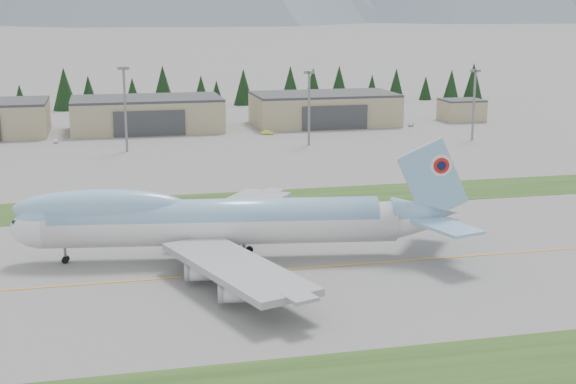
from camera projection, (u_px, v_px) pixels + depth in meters
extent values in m
plane|color=slate|center=(303.00, 269.00, 123.28)|extent=(7000.00, 7000.00, 0.00)
cube|color=#254518|center=(387.00, 376.00, 87.20)|extent=(400.00, 14.00, 0.08)
cube|color=#254518|center=(250.00, 201.00, 166.01)|extent=(400.00, 18.00, 0.08)
cube|color=orange|center=(303.00, 269.00, 123.28)|extent=(400.00, 0.40, 0.02)
cylinder|color=silver|center=(222.00, 225.00, 126.56)|extent=(55.61, 14.74, 6.42)
cylinder|color=#83B2D7|center=(216.00, 218.00, 126.22)|extent=(51.63, 13.65, 5.92)
ellipsoid|color=silver|center=(44.00, 228.00, 124.56)|extent=(11.12, 7.90, 6.42)
ellipsoid|color=#83B2D7|center=(44.00, 221.00, 124.29)|extent=(9.31, 6.68, 5.44)
ellipsoid|color=#83B2D7|center=(101.00, 208.00, 124.51)|extent=(27.75, 9.52, 5.92)
cube|color=#0C1433|center=(21.00, 221.00, 124.02)|extent=(2.48, 2.86, 1.28)
cone|color=silver|center=(425.00, 221.00, 128.92)|extent=(12.66, 8.01, 6.29)
cone|color=#83B2D7|center=(425.00, 214.00, 128.65)|extent=(11.60, 7.31, 5.72)
cube|color=#83B2D7|center=(433.00, 180.00, 127.48)|extent=(11.90, 2.40, 13.62)
cylinder|color=silver|center=(440.00, 165.00, 127.42)|extent=(3.54, 0.74, 3.55)
cylinder|color=red|center=(440.00, 165.00, 127.51)|extent=(2.57, 0.59, 2.57)
cylinder|color=#0C1433|center=(440.00, 164.00, 127.61)|extent=(1.49, 0.42, 1.48)
cube|color=#83B2D7|center=(428.00, 208.00, 134.68)|extent=(10.96, 12.32, 0.45)
cube|color=#83B2D7|center=(447.00, 227.00, 123.17)|extent=(8.73, 12.08, 0.45)
cube|color=#96989D|center=(234.00, 210.00, 142.93)|extent=(25.23, 29.34, 0.99)
cube|color=#96989D|center=(236.00, 268.00, 111.27)|extent=(18.62, 31.05, 0.99)
cylinder|color=silver|center=(208.00, 226.00, 139.18)|extent=(5.45, 3.22, 2.47)
cylinder|color=silver|center=(236.00, 213.00, 148.45)|extent=(5.45, 3.22, 2.47)
cylinder|color=silver|center=(204.00, 272.00, 115.20)|extent=(5.45, 3.22, 2.47)
cylinder|color=silver|center=(239.00, 293.00, 106.63)|extent=(5.45, 3.22, 2.47)
cylinder|color=slate|center=(65.00, 256.00, 125.79)|extent=(0.50, 0.50, 2.37)
cylinder|color=slate|center=(214.00, 246.00, 130.33)|extent=(0.63, 0.63, 2.57)
cylinder|color=slate|center=(213.00, 257.00, 124.57)|extent=(0.63, 0.63, 2.57)
cylinder|color=slate|center=(244.00, 246.00, 130.68)|extent=(0.63, 0.63, 2.57)
cylinder|color=slate|center=(245.00, 257.00, 124.93)|extent=(0.63, 0.63, 2.57)
cylinder|color=black|center=(65.00, 260.00, 125.55)|extent=(1.13, 0.51, 1.09)
cylinder|color=black|center=(66.00, 259.00, 126.32)|extent=(1.13, 0.51, 1.09)
cylinder|color=black|center=(214.00, 250.00, 130.48)|extent=(1.25, 0.67, 1.18)
cylinder|color=black|center=(213.00, 262.00, 124.73)|extent=(1.25, 0.67, 1.18)
cylinder|color=black|center=(244.00, 250.00, 130.84)|extent=(1.25, 0.67, 1.18)
cylinder|color=black|center=(245.00, 261.00, 125.08)|extent=(1.25, 0.67, 1.18)
cube|color=tan|center=(147.00, 115.00, 261.29)|extent=(48.00, 26.00, 10.00)
cube|color=#35373A|center=(146.00, 98.00, 260.08)|extent=(48.00, 26.00, 0.80)
cube|color=#35373A|center=(150.00, 124.00, 248.89)|extent=(22.08, 0.60, 8.00)
cube|color=tan|center=(324.00, 110.00, 274.45)|extent=(48.00, 26.00, 10.00)
cube|color=#35373A|center=(324.00, 94.00, 273.23)|extent=(48.00, 26.00, 0.80)
cube|color=#35373A|center=(335.00, 118.00, 262.04)|extent=(22.08, 0.60, 8.00)
cube|color=tan|center=(462.00, 111.00, 283.84)|extent=(14.00, 12.00, 7.00)
cube|color=#35373A|center=(462.00, 100.00, 282.99)|extent=(14.00, 12.00, 0.60)
cylinder|color=slate|center=(125.00, 111.00, 221.12)|extent=(0.70, 0.70, 22.62)
cube|color=slate|center=(123.00, 68.00, 218.49)|extent=(3.20, 3.20, 0.80)
cylinder|color=slate|center=(309.00, 110.00, 231.68)|extent=(0.70, 0.70, 20.69)
cube|color=slate|center=(309.00, 72.00, 229.27)|extent=(3.20, 3.20, 0.80)
cylinder|color=slate|center=(474.00, 106.00, 241.33)|extent=(0.70, 0.70, 20.39)
cube|color=slate|center=(476.00, 71.00, 238.95)|extent=(3.20, 3.20, 0.80)
imported|color=white|center=(56.00, 143.00, 237.59)|extent=(1.27, 3.06, 1.04)
imported|color=#C5D535|center=(267.00, 135.00, 253.20)|extent=(4.19, 2.27, 1.31)
imported|color=silver|center=(411.00, 126.00, 271.41)|extent=(3.26, 4.38, 1.18)
cone|color=black|center=(20.00, 97.00, 311.91)|extent=(5.74, 5.74, 10.25)
cone|color=black|center=(64.00, 89.00, 311.60)|extent=(9.39, 9.39, 16.77)
cone|color=black|center=(89.00, 92.00, 317.01)|extent=(7.38, 7.38, 13.18)
cone|color=black|center=(133.00, 93.00, 317.63)|extent=(6.91, 6.91, 12.35)
cone|color=black|center=(163.00, 86.00, 325.40)|extent=(9.25, 9.25, 16.52)
cone|color=black|center=(201.00, 91.00, 323.12)|extent=(7.13, 7.13, 12.72)
cone|color=black|center=(217.00, 93.00, 329.50)|extent=(5.71, 5.71, 10.19)
cone|color=black|center=(243.00, 87.00, 329.38)|extent=(8.29, 8.29, 14.80)
cone|color=black|center=(290.00, 85.00, 331.01)|extent=(8.93, 8.93, 15.95)
cone|color=black|center=(313.00, 85.00, 334.27)|extent=(8.37, 8.37, 14.94)
cone|color=black|center=(339.00, 84.00, 339.16)|extent=(8.69, 8.69, 15.52)
cone|color=black|center=(372.00, 88.00, 338.11)|extent=(6.67, 6.67, 11.91)
cone|color=black|center=(396.00, 85.00, 341.43)|extent=(7.95, 7.95, 14.19)
cone|color=black|center=(426.00, 88.00, 348.29)|extent=(5.83, 5.83, 10.41)
cone|color=black|center=(451.00, 85.00, 346.14)|extent=(7.47, 7.47, 13.33)
cone|color=black|center=(473.00, 81.00, 350.89)|extent=(8.83, 8.83, 15.77)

